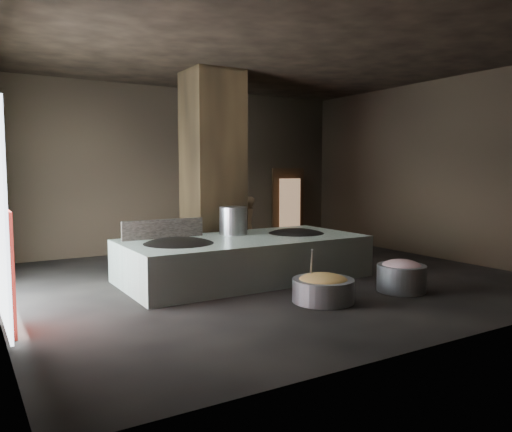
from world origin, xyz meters
TOP-DOWN VIEW (x-y plane):
  - floor at (0.00, 0.00)m, footprint 10.00×9.00m
  - ceiling at (0.00, 0.00)m, footprint 10.00×9.00m
  - back_wall at (0.00, 4.55)m, footprint 10.00×0.10m
  - front_wall at (0.00, -4.55)m, footprint 10.00×0.10m
  - right_wall at (5.05, 0.00)m, footprint 0.10×9.00m
  - pillar at (-0.30, 1.90)m, footprint 1.20×1.20m
  - hearth_platform at (-0.45, 0.18)m, footprint 4.94×2.39m
  - platform_cap at (-0.45, 0.18)m, footprint 4.82×2.31m
  - wok_left at (-1.90, 0.13)m, footprint 1.55×1.55m
  - wok_left_rim at (-1.90, 0.13)m, footprint 1.58×1.58m
  - wok_right at (0.90, 0.23)m, footprint 1.45×1.45m
  - wok_right_rim at (0.90, 0.23)m, footprint 1.48×1.48m
  - stock_pot at (-0.40, 0.73)m, footprint 0.60×0.60m
  - splash_guard at (-1.90, 0.93)m, footprint 1.71×0.08m
  - cook at (0.82, 2.24)m, footprint 0.68×0.63m
  - veg_basin at (-0.17, -2.07)m, footprint 1.19×1.19m
  - veg_fill at (-0.17, -2.07)m, footprint 0.87×0.87m
  - ladle at (-0.32, -1.92)m, footprint 0.25×0.37m
  - meat_basin at (1.54, -2.24)m, footprint 1.08×1.08m
  - meat_fill at (1.54, -2.24)m, footprint 0.74×0.74m
  - doorway_near at (1.20, 4.45)m, footprint 1.18×0.08m
  - doorway_near_glow at (1.12, 4.23)m, footprint 0.79×0.04m
  - doorway_far at (3.60, 4.45)m, footprint 1.18×0.08m
  - doorway_far_glow at (3.56, 4.28)m, footprint 0.78×0.04m
  - pavilion_sliver at (-4.88, -1.10)m, footprint 0.05×0.90m

SIDE VIEW (x-z plane):
  - floor at x=0.00m, z-range -0.10..0.00m
  - veg_basin at x=-0.17m, z-range 0.00..0.39m
  - meat_basin at x=1.54m, z-range 0.00..0.49m
  - veg_fill at x=-0.17m, z-range 0.22..0.48m
  - hearth_platform at x=-0.45m, z-range 0.00..0.86m
  - meat_fill at x=1.54m, z-range 0.31..0.59m
  - ladle at x=-0.32m, z-range 0.17..0.93m
  - wok_left at x=-1.90m, z-range 0.54..0.96m
  - wok_right at x=0.90m, z-range 0.55..0.95m
  - cook at x=0.82m, z-range 0.00..1.57m
  - platform_cap at x=-0.45m, z-range 0.80..0.83m
  - wok_left_rim at x=-1.90m, z-range 0.79..0.85m
  - wok_right_rim at x=0.90m, z-range 0.79..0.85m
  - pavilion_sliver at x=-4.88m, z-range 0.00..1.70m
  - splash_guard at x=-1.90m, z-range 0.82..1.24m
  - doorway_near_glow at x=1.12m, z-range 0.12..1.98m
  - doorway_far_glow at x=3.56m, z-range 0.13..1.97m
  - doorway_near at x=1.20m, z-range -0.09..2.29m
  - doorway_far at x=3.60m, z-range -0.09..2.29m
  - stock_pot at x=-0.40m, z-range 0.81..1.45m
  - back_wall at x=0.00m, z-range 0.00..4.50m
  - front_wall at x=0.00m, z-range 0.00..4.50m
  - right_wall at x=5.05m, z-range 0.00..4.50m
  - pillar at x=-0.30m, z-range 0.00..4.50m
  - ceiling at x=0.00m, z-range 4.50..4.60m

